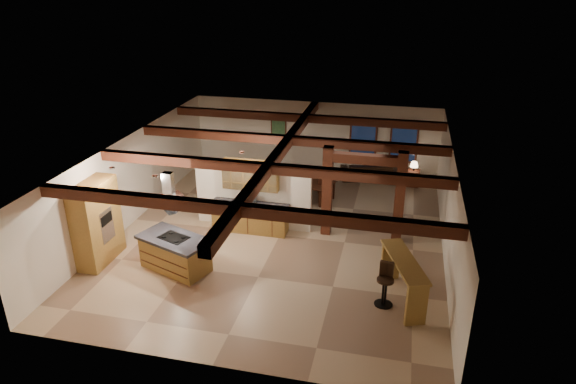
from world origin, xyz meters
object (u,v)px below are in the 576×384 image
dining_table (306,189)px  sofa (369,171)px  kitchen_island (175,253)px  bar_counter (403,273)px

dining_table → sofa: bearing=71.7°
kitchen_island → dining_table: kitchen_island is taller
kitchen_island → sofa: kitchen_island is taller
kitchen_island → dining_table: (2.61, 5.64, -0.15)m
sofa → dining_table: bearing=35.5°
dining_table → bar_counter: 6.80m
bar_counter → sofa: bearing=100.3°
kitchen_island → bar_counter: bearing=-1.0°
dining_table → sofa: (2.12, 2.42, -0.02)m
dining_table → sofa: dining_table is taller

